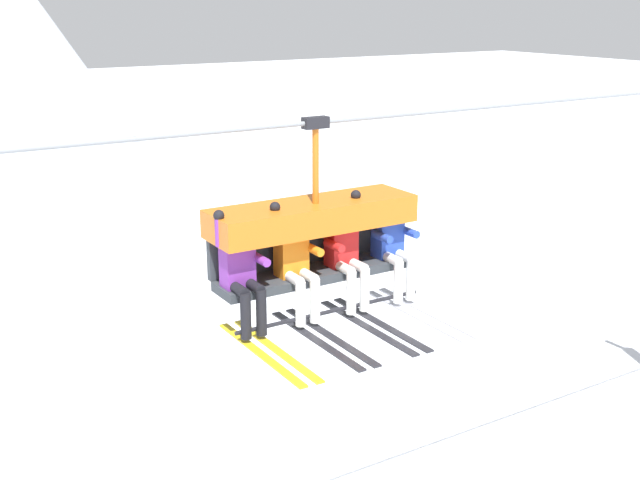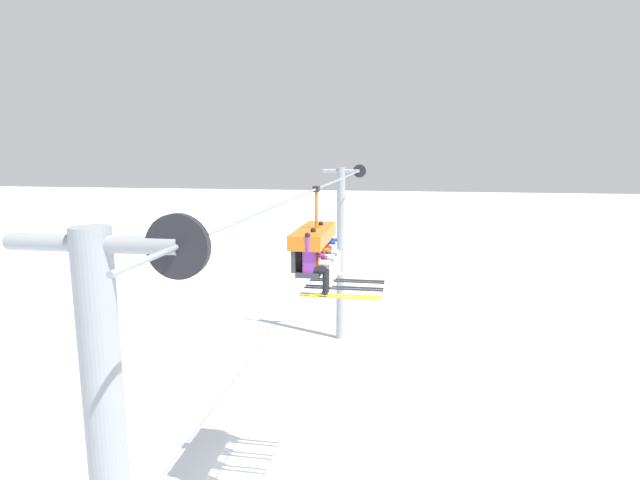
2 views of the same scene
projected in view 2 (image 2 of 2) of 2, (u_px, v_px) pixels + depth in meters
lift_tower_far at (341, 250)px, 22.18m from camera, size 0.36×1.88×7.89m
lift_cable at (330, 183)px, 12.81m from camera, size 19.77×0.05×0.05m
chairlift_chair at (313, 241)px, 11.01m from camera, size 2.33×0.74×2.07m
skier_purple at (315, 263)px, 10.10m from camera, size 0.48×1.70×1.34m
skier_orange at (320, 257)px, 10.71m from camera, size 0.48×1.70×1.34m
skier_red at (325, 251)px, 11.34m from camera, size 0.48×1.70×1.34m
skier_blue at (329, 247)px, 11.96m from camera, size 0.46×1.70×1.23m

